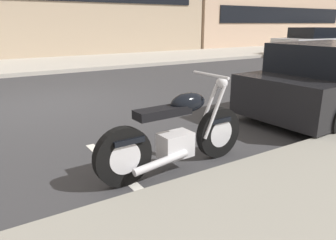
{
  "coord_description": "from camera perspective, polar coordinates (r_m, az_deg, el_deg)",
  "views": [
    {
      "loc": [
        -1.38,
        -7.14,
        1.72
      ],
      "look_at": [
        0.58,
        -4.04,
        0.61
      ],
      "focal_mm": 34.23,
      "sensor_mm": 36.0,
      "label": 1
    }
  ],
  "objects": [
    {
      "name": "parking_stall_stripe",
      "position": [
        3.92,
        -8.43,
        -9.28
      ],
      "size": [
        0.12,
        2.2,
        0.01
      ],
      "primitive_type": "cube",
      "color": "silver",
      "rests_on": "ground"
    },
    {
      "name": "parked_motorcycle",
      "position": [
        3.83,
        1.62,
        -2.7
      ],
      "size": [
        2.08,
        0.62,
        1.13
      ],
      "rotation": [
        0.0,
        0.0,
        0.04
      ],
      "color": "black",
      "rests_on": "ground"
    },
    {
      "name": "ground_plane",
      "position": [
        7.48,
        -20.82,
        2.44
      ],
      "size": [
        260.0,
        260.0,
        0.0
      ],
      "primitive_type": "plane",
      "color": "#333335"
    },
    {
      "name": "sidewalk_far_curb",
      "position": [
        19.54,
        11.26,
        11.7
      ],
      "size": [
        120.0,
        5.0,
        0.14
      ],
      "primitive_type": "cube",
      "color": "#ADA89E",
      "rests_on": "ground"
    },
    {
      "name": "car_opposite_curb",
      "position": [
        19.32,
        24.3,
        12.43
      ],
      "size": [
        4.37,
        2.12,
        1.5
      ],
      "rotation": [
        0.0,
        0.0,
        3.07
      ],
      "color": "silver",
      "rests_on": "ground"
    }
  ]
}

